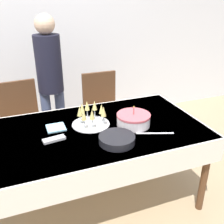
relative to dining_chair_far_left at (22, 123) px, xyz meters
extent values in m
plane|color=tan|center=(0.45, -0.83, -0.52)|extent=(12.00, 12.00, 0.00)
cube|color=silver|center=(0.45, 0.93, 0.83)|extent=(8.00, 0.05, 2.70)
cube|color=silver|center=(0.45, -0.83, 0.22)|extent=(1.98, 0.98, 0.03)
cube|color=silver|center=(0.45, -0.83, 0.13)|extent=(2.01, 1.01, 0.21)
cylinder|color=#51331E|center=(1.39, -1.26, -0.15)|extent=(0.06, 0.06, 0.73)
cylinder|color=#51331E|center=(1.39, -0.39, -0.15)|extent=(0.06, 0.06, 0.73)
cube|color=#51331E|center=(0.01, -0.08, -0.09)|extent=(0.46, 0.46, 0.04)
cube|color=#51331E|center=(-0.01, 0.11, 0.18)|extent=(0.40, 0.07, 0.50)
cylinder|color=#51331E|center=(0.20, -0.25, -0.31)|extent=(0.04, 0.04, 0.41)
cylinder|color=#51331E|center=(-0.15, -0.28, -0.31)|extent=(0.04, 0.04, 0.41)
cylinder|color=#51331E|center=(0.17, 0.11, -0.31)|extent=(0.04, 0.04, 0.41)
cylinder|color=#51331E|center=(-0.19, 0.08, -0.31)|extent=(0.04, 0.04, 0.41)
cube|color=#51331E|center=(0.90, -0.08, -0.09)|extent=(0.42, 0.42, 0.04)
cube|color=#51331E|center=(0.90, 0.11, 0.18)|extent=(0.40, 0.04, 0.50)
cylinder|color=#51331E|center=(1.08, -0.26, -0.31)|extent=(0.04, 0.04, 0.41)
cylinder|color=#51331E|center=(0.72, -0.26, -0.31)|extent=(0.04, 0.04, 0.41)
cylinder|color=#51331E|center=(1.08, 0.10, -0.31)|extent=(0.04, 0.04, 0.41)
cylinder|color=#51331E|center=(0.72, 0.10, -0.31)|extent=(0.04, 0.04, 0.41)
cylinder|color=white|center=(0.88, -0.88, 0.28)|extent=(0.28, 0.28, 0.08)
cylinder|color=#D15B66|center=(0.88, -0.88, 0.33)|extent=(0.28, 0.28, 0.02)
cylinder|color=#E53F3F|center=(0.88, -0.88, 0.37)|extent=(0.01, 0.01, 0.06)
sphere|color=#F9CC4C|center=(0.88, -0.88, 0.41)|extent=(0.01, 0.01, 0.01)
cylinder|color=silver|center=(0.55, -0.74, 0.24)|extent=(0.32, 0.32, 0.01)
cylinder|color=silver|center=(0.64, -0.75, 0.25)|extent=(0.05, 0.05, 0.00)
cylinder|color=silver|center=(0.64, -0.75, 0.29)|extent=(0.01, 0.01, 0.08)
cone|color=#E0CC72|center=(0.64, -0.75, 0.38)|extent=(0.04, 0.04, 0.08)
cylinder|color=silver|center=(0.61, -0.66, 0.25)|extent=(0.05, 0.05, 0.00)
cylinder|color=silver|center=(0.61, -0.66, 0.29)|extent=(0.01, 0.01, 0.08)
cone|color=#E0CC72|center=(0.61, -0.66, 0.38)|extent=(0.04, 0.04, 0.08)
cylinder|color=silver|center=(0.55, -0.64, 0.25)|extent=(0.05, 0.05, 0.00)
cylinder|color=silver|center=(0.55, -0.64, 0.29)|extent=(0.01, 0.01, 0.08)
cone|color=#E0CC72|center=(0.55, -0.64, 0.38)|extent=(0.04, 0.04, 0.08)
cylinder|color=silver|center=(0.49, -0.67, 0.25)|extent=(0.05, 0.05, 0.00)
cylinder|color=silver|center=(0.49, -0.67, 0.29)|extent=(0.01, 0.01, 0.08)
cone|color=#E0CC72|center=(0.49, -0.67, 0.38)|extent=(0.04, 0.04, 0.08)
cylinder|color=silver|center=(0.46, -0.73, 0.25)|extent=(0.05, 0.05, 0.00)
cylinder|color=silver|center=(0.46, -0.73, 0.29)|extent=(0.01, 0.01, 0.08)
cone|color=#E0CC72|center=(0.46, -0.73, 0.38)|extent=(0.04, 0.04, 0.08)
cylinder|color=silver|center=(0.47, -0.81, 0.25)|extent=(0.05, 0.05, 0.00)
cylinder|color=silver|center=(0.47, -0.81, 0.29)|extent=(0.01, 0.01, 0.08)
cone|color=#E0CC72|center=(0.47, -0.81, 0.38)|extent=(0.04, 0.04, 0.08)
cylinder|color=silver|center=(0.54, -0.82, 0.25)|extent=(0.05, 0.05, 0.00)
cylinder|color=silver|center=(0.54, -0.82, 0.29)|extent=(0.01, 0.01, 0.08)
cone|color=#E0CC72|center=(0.54, -0.82, 0.38)|extent=(0.04, 0.04, 0.08)
cylinder|color=silver|center=(0.64, -0.81, 0.25)|extent=(0.05, 0.05, 0.00)
cylinder|color=silver|center=(0.64, -0.81, 0.29)|extent=(0.01, 0.01, 0.08)
cone|color=#E0CC72|center=(0.64, -0.81, 0.38)|extent=(0.04, 0.04, 0.08)
cylinder|color=black|center=(0.65, -1.09, 0.24)|extent=(0.27, 0.27, 0.01)
cylinder|color=black|center=(0.65, -1.09, 0.25)|extent=(0.27, 0.27, 0.01)
cylinder|color=black|center=(0.65, -1.09, 0.26)|extent=(0.27, 0.27, 0.01)
cylinder|color=black|center=(0.65, -1.09, 0.26)|extent=(0.27, 0.27, 0.01)
cylinder|color=black|center=(0.65, -1.09, 0.27)|extent=(0.27, 0.27, 0.01)
cylinder|color=black|center=(0.65, -1.09, 0.28)|extent=(0.27, 0.27, 0.01)
cylinder|color=black|center=(0.65, -1.09, 0.28)|extent=(0.27, 0.27, 0.01)
cylinder|color=black|center=(0.65, -1.09, 0.29)|extent=(0.27, 0.27, 0.01)
cube|color=silver|center=(0.98, -1.07, 0.24)|extent=(0.29, 0.12, 0.00)
cube|color=silver|center=(0.21, -0.89, 0.25)|extent=(0.18, 0.09, 0.02)
cube|color=#8CC6E0|center=(0.26, -0.70, 0.24)|extent=(0.15, 0.15, 0.01)
cylinder|color=#3F4C72|center=(0.28, 0.18, -0.13)|extent=(0.11, 0.11, 0.77)
cylinder|color=#3F4C72|center=(0.44, 0.18, -0.13)|extent=(0.11, 0.11, 0.77)
cylinder|color=black|center=(0.36, 0.18, 0.56)|extent=(0.28, 0.28, 0.61)
sphere|color=#D8B293|center=(0.36, 0.18, 0.97)|extent=(0.21, 0.21, 0.21)
camera|label=1|loc=(0.01, -2.65, 1.28)|focal=42.00mm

